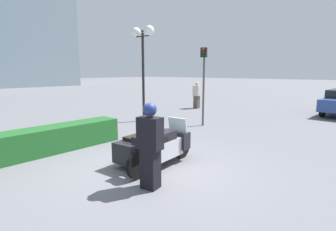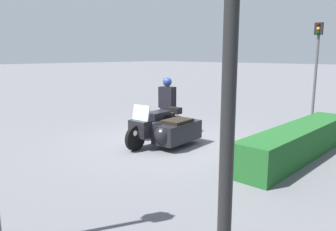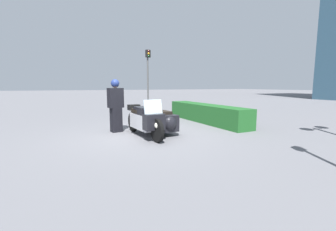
{
  "view_description": "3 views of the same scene",
  "coord_description": "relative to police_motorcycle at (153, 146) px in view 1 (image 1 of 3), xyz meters",
  "views": [
    {
      "loc": [
        -4.35,
        -4.3,
        2.34
      ],
      "look_at": [
        0.88,
        0.25,
        1.18
      ],
      "focal_mm": 28.0,
      "sensor_mm": 36.0,
      "label": 1
    },
    {
      "loc": [
        6.45,
        6.12,
        2.44
      ],
      "look_at": [
        -0.22,
        -0.17,
        0.72
      ],
      "focal_mm": 35.0,
      "sensor_mm": 36.0,
      "label": 2
    },
    {
      "loc": [
        6.64,
        -2.37,
        1.53
      ],
      "look_at": [
        1.33,
        0.18,
        0.75
      ],
      "focal_mm": 24.0,
      "sensor_mm": 36.0,
      "label": 3
    }
  ],
  "objects": [
    {
      "name": "officer_rider",
      "position": [
        -1.03,
        -0.93,
        0.46
      ],
      "size": [
        0.37,
        0.52,
        1.75
      ],
      "rotation": [
        0.0,
        0.0,
        -2.97
      ],
      "color": "black",
      "rests_on": "ground"
    },
    {
      "name": "office_building_side",
      "position": [
        13.21,
        40.86,
        12.91
      ],
      "size": [
        12.59,
        9.35,
        26.75
      ],
      "primitive_type": "cube",
      "color": "slate",
      "rests_on": "ground"
    },
    {
      "name": "ground_plane",
      "position": [
        -0.25,
        -0.2,
        -0.46
      ],
      "size": [
        160.0,
        160.0,
        0.0
      ],
      "primitive_type": "plane",
      "color": "slate"
    },
    {
      "name": "twin_lamp_post",
      "position": [
        3.99,
        4.5,
        3.14
      ],
      "size": [
        0.43,
        1.3,
        4.37
      ],
      "color": "black",
      "rests_on": "ground"
    },
    {
      "name": "police_motorcycle",
      "position": [
        0.0,
        0.0,
        0.0
      ],
      "size": [
        2.42,
        1.22,
        1.16
      ],
      "rotation": [
        0.0,
        0.0,
        0.08
      ],
      "color": "black",
      "rests_on": "ground"
    },
    {
      "name": "traffic_light_near",
      "position": [
        4.89,
        1.74,
        1.73
      ],
      "size": [
        0.22,
        0.28,
        3.33
      ],
      "rotation": [
        0.0,
        0.0,
        3.37
      ],
      "color": "#4C4C4C",
      "rests_on": "ground"
    },
    {
      "name": "hedge_bush_curbside",
      "position": [
        -1.49,
        2.99,
        -0.09
      ],
      "size": [
        4.8,
        0.81,
        0.75
      ],
      "primitive_type": "cube",
      "color": "#1E5623",
      "rests_on": "ground"
    },
    {
      "name": "pedestrian_bystander",
      "position": [
        9.23,
        5.08,
        0.37
      ],
      "size": [
        0.33,
        0.49,
        1.67
      ],
      "rotation": [
        0.0,
        0.0,
        3.05
      ],
      "color": "brown",
      "rests_on": "ground"
    }
  ]
}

